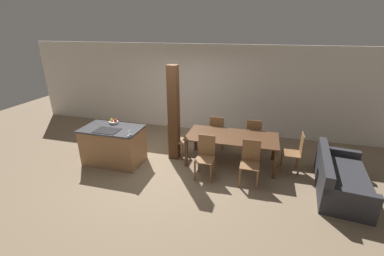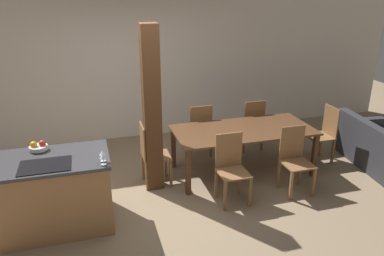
{
  "view_description": "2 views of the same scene",
  "coord_description": "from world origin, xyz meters",
  "px_view_note": "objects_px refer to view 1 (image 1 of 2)",
  "views": [
    {
      "loc": [
        2.07,
        -5.19,
        3.16
      ],
      "look_at": [
        0.6,
        0.2,
        0.95
      ],
      "focal_mm": 24.0,
      "sensor_mm": 36.0,
      "label": 1
    },
    {
      "loc": [
        -0.74,
        -4.46,
        2.8
      ],
      "look_at": [
        0.6,
        0.2,
        0.95
      ],
      "focal_mm": 35.0,
      "sensor_mm": 36.0,
      "label": 2
    }
  ],
  "objects_px": {
    "dining_chair_foot_end": "(295,152)",
    "fruit_bowl": "(114,122)",
    "dining_chair_near_right": "(250,162)",
    "couch": "(340,179)",
    "dining_table": "(232,139)",
    "dining_chair_far_left": "(217,132)",
    "wine_glass_middle": "(130,130)",
    "dining_chair_far_right": "(253,135)",
    "dining_chair_near_left": "(205,156)",
    "timber_post": "(174,114)",
    "wine_glass_near": "(128,132)",
    "dining_chair_head_end": "(175,138)",
    "kitchen_island": "(114,145)"
  },
  "relations": [
    {
      "from": "dining_chair_far_left",
      "to": "dining_chair_foot_end",
      "type": "height_order",
      "value": "same"
    },
    {
      "from": "wine_glass_middle",
      "to": "timber_post",
      "type": "xyz_separation_m",
      "value": [
        0.73,
        0.88,
        0.16
      ]
    },
    {
      "from": "kitchen_island",
      "to": "couch",
      "type": "height_order",
      "value": "kitchen_island"
    },
    {
      "from": "fruit_bowl",
      "to": "dining_chair_foot_end",
      "type": "bearing_deg",
      "value": 5.57
    },
    {
      "from": "wine_glass_middle",
      "to": "dining_chair_head_end",
      "type": "distance_m",
      "value": 1.31
    },
    {
      "from": "fruit_bowl",
      "to": "dining_chair_far_left",
      "type": "xyz_separation_m",
      "value": [
        2.42,
        1.16,
        -0.47
      ]
    },
    {
      "from": "dining_table",
      "to": "dining_chair_foot_end",
      "type": "xyz_separation_m",
      "value": [
        1.46,
        -0.0,
        -0.16
      ]
    },
    {
      "from": "dining_table",
      "to": "dining_chair_head_end",
      "type": "relative_size",
      "value": 2.27
    },
    {
      "from": "fruit_bowl",
      "to": "dining_chair_foot_end",
      "type": "relative_size",
      "value": 0.23
    },
    {
      "from": "dining_chair_near_left",
      "to": "timber_post",
      "type": "xyz_separation_m",
      "value": [
        -0.95,
        0.65,
        0.69
      ]
    },
    {
      "from": "dining_chair_head_end",
      "to": "dining_chair_foot_end",
      "type": "xyz_separation_m",
      "value": [
        2.91,
        0.0,
        0.0
      ]
    },
    {
      "from": "kitchen_island",
      "to": "dining_chair_near_right",
      "type": "relative_size",
      "value": 1.5
    },
    {
      "from": "timber_post",
      "to": "wine_glass_near",
      "type": "bearing_deg",
      "value": -127.2
    },
    {
      "from": "dining_chair_near_left",
      "to": "dining_chair_far_left",
      "type": "xyz_separation_m",
      "value": [
        0.0,
        1.47,
        0.0
      ]
    },
    {
      "from": "dining_chair_far_left",
      "to": "dining_chair_head_end",
      "type": "bearing_deg",
      "value": 37.22
    },
    {
      "from": "dining_table",
      "to": "dining_chair_head_end",
      "type": "distance_m",
      "value": 1.46
    },
    {
      "from": "fruit_bowl",
      "to": "timber_post",
      "type": "bearing_deg",
      "value": 12.77
    },
    {
      "from": "fruit_bowl",
      "to": "couch",
      "type": "bearing_deg",
      "value": -1.74
    },
    {
      "from": "dining_table",
      "to": "dining_chair_near_left",
      "type": "bearing_deg",
      "value": -123.35
    },
    {
      "from": "dining_table",
      "to": "dining_chair_far_left",
      "type": "bearing_deg",
      "value": 123.35
    },
    {
      "from": "dining_chair_foot_end",
      "to": "couch",
      "type": "height_order",
      "value": "dining_chair_foot_end"
    },
    {
      "from": "dining_table",
      "to": "couch",
      "type": "distance_m",
      "value": 2.39
    },
    {
      "from": "dining_chair_foot_end",
      "to": "dining_chair_near_right",
      "type": "bearing_deg",
      "value": -52.78
    },
    {
      "from": "dining_chair_near_left",
      "to": "dining_chair_far_left",
      "type": "distance_m",
      "value": 1.47
    },
    {
      "from": "wine_glass_middle",
      "to": "dining_chair_foot_end",
      "type": "bearing_deg",
      "value": 14.96
    },
    {
      "from": "dining_chair_near_right",
      "to": "dining_chair_foot_end",
      "type": "bearing_deg",
      "value": 37.22
    },
    {
      "from": "dining_chair_head_end",
      "to": "couch",
      "type": "bearing_deg",
      "value": -98.86
    },
    {
      "from": "wine_glass_middle",
      "to": "dining_table",
      "type": "relative_size",
      "value": 0.06
    },
    {
      "from": "dining_chair_near_right",
      "to": "kitchen_island",
      "type": "bearing_deg",
      "value": 179.54
    },
    {
      "from": "fruit_bowl",
      "to": "wine_glass_middle",
      "type": "bearing_deg",
      "value": -36.29
    },
    {
      "from": "wine_glass_near",
      "to": "timber_post",
      "type": "bearing_deg",
      "value": 52.8
    },
    {
      "from": "dining_chair_head_end",
      "to": "dining_chair_far_left",
      "type": "bearing_deg",
      "value": -52.78
    },
    {
      "from": "fruit_bowl",
      "to": "wine_glass_middle",
      "type": "height_order",
      "value": "wine_glass_middle"
    },
    {
      "from": "dining_chair_near_right",
      "to": "dining_chair_far_left",
      "type": "bearing_deg",
      "value": 123.35
    },
    {
      "from": "dining_chair_near_right",
      "to": "couch",
      "type": "relative_size",
      "value": 0.48
    },
    {
      "from": "kitchen_island",
      "to": "dining_chair_head_end",
      "type": "distance_m",
      "value": 1.52
    },
    {
      "from": "kitchen_island",
      "to": "dining_chair_near_right",
      "type": "height_order",
      "value": "dining_chair_near_right"
    },
    {
      "from": "fruit_bowl",
      "to": "dining_chair_near_left",
      "type": "bearing_deg",
      "value": -7.35
    },
    {
      "from": "dining_chair_near_left",
      "to": "dining_chair_foot_end",
      "type": "bearing_deg",
      "value": 20.8
    },
    {
      "from": "dining_chair_foot_end",
      "to": "fruit_bowl",
      "type": "bearing_deg",
      "value": -84.43
    },
    {
      "from": "dining_chair_far_right",
      "to": "dining_chair_foot_end",
      "type": "height_order",
      "value": "same"
    },
    {
      "from": "dining_chair_far_right",
      "to": "timber_post",
      "type": "bearing_deg",
      "value": 23.38
    },
    {
      "from": "wine_glass_near",
      "to": "timber_post",
      "type": "relative_size",
      "value": 0.06
    },
    {
      "from": "dining_table",
      "to": "dining_chair_head_end",
      "type": "bearing_deg",
      "value": -180.0
    },
    {
      "from": "dining_table",
      "to": "timber_post",
      "type": "distance_m",
      "value": 1.53
    },
    {
      "from": "couch",
      "to": "dining_chair_foot_end",
      "type": "bearing_deg",
      "value": 61.32
    },
    {
      "from": "dining_table",
      "to": "dining_chair_near_left",
      "type": "height_order",
      "value": "dining_chair_near_left"
    },
    {
      "from": "dining_chair_near_right",
      "to": "dining_chair_far_left",
      "type": "relative_size",
      "value": 1.0
    },
    {
      "from": "dining_chair_near_left",
      "to": "dining_chair_foot_end",
      "type": "distance_m",
      "value": 2.08
    },
    {
      "from": "dining_chair_far_right",
      "to": "dining_table",
      "type": "bearing_deg",
      "value": 56.65
    }
  ]
}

